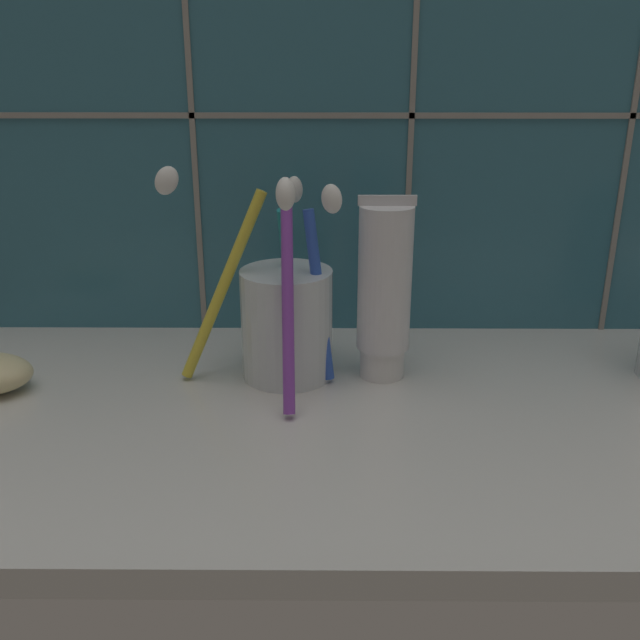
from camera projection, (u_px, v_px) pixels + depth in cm
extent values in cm
cube|color=silver|center=(399.00, 423.00, 54.14)|extent=(77.64, 35.41, 2.00)
cube|color=#336B7F|center=(392.00, 30.00, 61.00)|extent=(87.64, 1.50, 58.33)
cube|color=gray|center=(390.00, 116.00, 62.67)|extent=(87.64, 0.24, 0.50)
cube|color=gray|center=(187.00, 30.00, 60.32)|extent=(0.50, 0.24, 58.33)
cube|color=gray|center=(416.00, 30.00, 60.19)|extent=(0.50, 0.24, 58.33)
cylinder|color=silver|center=(287.00, 324.00, 58.34)|extent=(7.49, 7.49, 9.08)
cylinder|color=blue|center=(319.00, 296.00, 56.49)|extent=(2.92, 2.59, 13.83)
ellipsoid|color=white|center=(332.00, 199.00, 52.96)|extent=(2.38, 2.27, 2.43)
cylinder|color=teal|center=(289.00, 286.00, 59.43)|extent=(1.90, 3.80, 13.60)
ellipsoid|color=white|center=(295.00, 189.00, 58.14)|extent=(1.84, 2.39, 2.50)
cylinder|color=yellow|center=(223.00, 286.00, 56.72)|extent=(7.52, 2.32, 15.39)
ellipsoid|color=white|center=(167.00, 181.00, 53.06)|extent=(2.64, 1.74, 2.70)
cylinder|color=purple|center=(288.00, 301.00, 52.94)|extent=(1.26, 7.63, 15.73)
ellipsoid|color=white|center=(285.00, 194.00, 46.29)|extent=(1.41, 2.49, 2.69)
cylinder|color=white|center=(382.00, 360.00, 59.43)|extent=(3.68, 3.68, 2.58)
cylinder|color=white|center=(385.00, 278.00, 56.90)|extent=(4.32, 4.32, 11.75)
cube|color=silver|center=(387.00, 200.00, 54.69)|extent=(4.54, 0.36, 0.80)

